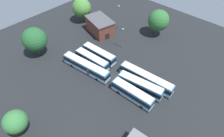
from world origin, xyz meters
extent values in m
plane|color=black|center=(0.00, 0.00, 0.00)|extent=(96.22, 96.22, 0.00)
cube|color=teal|center=(-7.77, -4.03, 1.81)|extent=(15.65, 3.89, 3.02)
cube|color=beige|center=(-7.77, -4.03, 3.39)|extent=(15.02, 3.64, 0.14)
cube|color=black|center=(-7.77, -4.03, 2.30)|extent=(15.73, 3.94, 0.97)
cube|color=silver|center=(-7.77, -4.03, 0.97)|extent=(15.73, 3.94, 0.60)
cube|color=black|center=(-0.04, -3.28, 2.40)|extent=(0.25, 1.97, 1.11)
cube|color=#47474C|center=(-9.46, -4.20, 1.81)|extent=(1.13, 2.53, 2.90)
cylinder|color=black|center=(-3.10, -2.47, 0.50)|extent=(1.02, 0.40, 1.00)
cylinder|color=black|center=(-2.88, -4.67, 0.50)|extent=(1.02, 0.40, 1.00)
cylinder|color=black|center=(-12.65, -3.40, 0.50)|extent=(1.02, 0.40, 1.00)
cylinder|color=black|center=(-12.44, -5.60, 0.50)|extent=(1.02, 0.40, 1.00)
cube|color=teal|center=(-8.12, -1.01, 1.81)|extent=(12.50, 4.47, 3.02)
cube|color=beige|center=(-8.12, -1.01, 3.39)|extent=(11.98, 4.20, 0.14)
cube|color=black|center=(-8.12, -1.01, 2.30)|extent=(12.57, 4.52, 0.97)
cube|color=silver|center=(-8.12, -1.01, 0.97)|extent=(12.57, 4.52, 0.60)
cube|color=black|center=(-2.06, 0.04, 2.40)|extent=(0.40, 1.95, 1.11)
cylinder|color=black|center=(-4.56, 0.73, 0.50)|extent=(1.04, 0.47, 1.00)
cylinder|color=black|center=(-4.18, -1.45, 0.50)|extent=(1.04, 0.47, 1.00)
cylinder|color=black|center=(-12.05, -0.57, 0.50)|extent=(1.04, 0.47, 1.00)
cylinder|color=black|center=(-11.68, -2.75, 0.50)|extent=(1.04, 0.47, 1.00)
cube|color=teal|center=(-8.24, 2.42, 1.81)|extent=(11.60, 3.16, 3.02)
cube|color=beige|center=(-8.24, 2.42, 3.39)|extent=(11.13, 2.94, 0.14)
cube|color=black|center=(-8.24, 2.42, 2.30)|extent=(11.66, 3.20, 0.97)
cube|color=silver|center=(-8.24, 2.42, 0.97)|extent=(11.66, 3.20, 0.60)
cube|color=black|center=(-2.51, 2.81, 2.40)|extent=(0.19, 1.97, 1.11)
cylinder|color=black|center=(-4.77, 3.76, 0.50)|extent=(1.02, 0.37, 1.00)
cylinder|color=black|center=(-4.62, 1.56, 0.50)|extent=(1.02, 0.37, 1.00)
cylinder|color=black|center=(-11.86, 3.29, 0.50)|extent=(1.02, 0.37, 1.00)
cylinder|color=black|center=(-11.71, 1.08, 0.50)|extent=(1.02, 0.37, 1.00)
cube|color=teal|center=(8.72, -2.43, 1.81)|extent=(11.73, 3.20, 3.02)
cube|color=beige|center=(8.72, -2.43, 3.39)|extent=(11.26, 2.98, 0.14)
cube|color=black|center=(8.72, -2.43, 2.30)|extent=(11.79, 3.24, 0.97)
cube|color=silver|center=(8.72, -2.43, 0.97)|extent=(11.79, 3.24, 0.60)
cube|color=black|center=(14.52, -2.02, 2.40)|extent=(0.20, 1.97, 1.11)
cylinder|color=black|center=(12.23, -1.07, 0.50)|extent=(1.02, 0.37, 1.00)
cylinder|color=black|center=(12.39, -3.28, 0.50)|extent=(1.02, 0.37, 1.00)
cylinder|color=black|center=(5.06, -1.57, 0.50)|extent=(1.02, 0.37, 1.00)
cylinder|color=black|center=(5.21, -3.78, 0.50)|extent=(1.02, 0.37, 1.00)
cube|color=teal|center=(8.36, 0.88, 1.81)|extent=(11.64, 3.24, 3.02)
cube|color=beige|center=(8.36, 0.88, 3.39)|extent=(11.17, 3.02, 0.14)
cube|color=black|center=(8.36, 0.88, 2.30)|extent=(11.70, 3.28, 0.97)
cube|color=silver|center=(8.36, 0.88, 0.97)|extent=(11.70, 3.28, 0.60)
cube|color=black|center=(14.10, 1.30, 2.40)|extent=(0.21, 1.97, 1.11)
cylinder|color=black|center=(11.83, 2.25, 0.50)|extent=(1.02, 0.37, 1.00)
cylinder|color=black|center=(12.00, 0.04, 0.50)|extent=(1.02, 0.37, 1.00)
cylinder|color=black|center=(4.73, 1.72, 0.50)|extent=(1.02, 0.37, 1.00)
cylinder|color=black|center=(4.89, -0.48, 0.50)|extent=(1.02, 0.37, 1.00)
cube|color=teal|center=(7.53, 4.00, 1.81)|extent=(15.68, 4.53, 3.02)
cube|color=beige|center=(7.53, 4.00, 3.39)|extent=(15.04, 4.25, 0.14)
cube|color=black|center=(7.53, 4.00, 2.30)|extent=(15.76, 4.57, 0.97)
cube|color=silver|center=(7.53, 4.00, 0.97)|extent=(15.76, 4.57, 0.60)
cube|color=black|center=(15.22, 5.07, 2.40)|extent=(0.33, 1.96, 1.11)
cube|color=#47474C|center=(5.84, 3.76, 1.81)|extent=(1.23, 2.55, 2.90)
cylinder|color=black|center=(12.13, 5.76, 0.50)|extent=(1.03, 0.44, 1.00)
cylinder|color=black|center=(12.44, 3.57, 0.50)|extent=(1.03, 0.44, 1.00)
cylinder|color=black|center=(2.62, 4.42, 0.50)|extent=(1.03, 0.44, 1.00)
cylinder|color=black|center=(2.93, 2.23, 0.50)|extent=(1.03, 0.44, 1.00)
cube|color=brown|center=(19.05, -12.98, 2.56)|extent=(11.32, 8.66, 5.12)
cube|color=#4C4C51|center=(19.05, -12.98, 5.30)|extent=(11.99, 9.18, 0.36)
cube|color=black|center=(14.16, -11.76, 1.10)|extent=(0.49, 1.76, 2.20)
cylinder|color=#59595B|center=(-14.94, 10.54, 1.83)|extent=(0.20, 0.20, 3.66)
cylinder|color=slate|center=(15.52, -19.13, 4.58)|extent=(0.16, 0.16, 9.16)
cube|color=silver|center=(15.52, -19.13, 9.34)|extent=(0.56, 0.28, 0.20)
cylinder|color=slate|center=(7.09, -11.55, 3.60)|extent=(0.16, 0.16, 7.19)
cube|color=silver|center=(7.09, -11.55, 7.37)|extent=(0.56, 0.28, 0.20)
cylinder|color=brown|center=(3.89, 26.13, 1.17)|extent=(0.44, 0.44, 2.34)
sphere|color=#387A3D|center=(3.89, 26.13, 4.47)|extent=(5.02, 5.02, 5.02)
cylinder|color=brown|center=(3.03, -25.88, 1.36)|extent=(0.44, 0.44, 2.72)
sphere|color=#2D6B33|center=(3.03, -25.88, 5.82)|extent=(7.29, 7.29, 7.29)
cylinder|color=brown|center=(24.65, 9.11, 1.26)|extent=(0.44, 0.44, 2.51)
sphere|color=#235B2D|center=(24.65, 9.11, 5.68)|extent=(7.44, 7.44, 7.44)
cylinder|color=brown|center=(29.77, -13.89, 1.32)|extent=(0.44, 0.44, 2.64)
sphere|color=#478438|center=(29.77, -13.89, 5.71)|extent=(7.23, 7.23, 7.23)
cylinder|color=black|center=(0.71, -6.70, 0.00)|extent=(2.13, 2.13, 0.01)
cylinder|color=black|center=(-1.52, 2.39, 0.00)|extent=(2.53, 2.53, 0.01)
camera|label=1|loc=(-23.25, 26.10, 38.63)|focal=29.08mm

